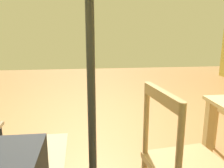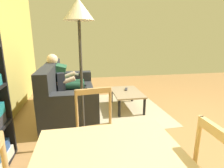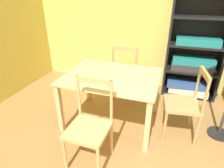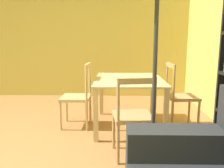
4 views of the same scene
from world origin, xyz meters
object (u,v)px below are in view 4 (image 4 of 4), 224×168
(dining_table, at_px, (129,86))
(dining_chair_near_wall, at_px, (180,96))
(dining_chair_facing_couch, at_px, (133,117))
(floor_lamp, at_px, (157,2))
(dining_chair_by_doorway, at_px, (78,97))

(dining_table, relative_size, dining_chair_near_wall, 1.30)
(dining_table, distance_m, dining_chair_near_wall, 0.78)
(dining_chair_near_wall, height_order, dining_chair_facing_couch, dining_chair_near_wall)
(floor_lamp, bearing_deg, dining_chair_facing_couch, -164.78)
(dining_chair_by_doorway, xyz_separation_m, floor_lamp, (1.46, 0.90, 1.14))
(dining_table, height_order, dining_chair_facing_couch, dining_chair_facing_couch)
(dining_table, xyz_separation_m, dining_chair_near_wall, (0.00, 0.76, -0.16))
(dining_table, distance_m, dining_chair_by_doorway, 0.78)
(dining_chair_near_wall, height_order, dining_chair_by_doorway, dining_chair_near_wall)
(dining_chair_near_wall, bearing_deg, dining_table, -90.13)
(dining_table, relative_size, floor_lamp, 0.66)
(dining_chair_facing_couch, height_order, dining_chair_by_doorway, dining_chair_by_doorway)
(dining_chair_facing_couch, bearing_deg, dining_chair_near_wall, 141.49)
(dining_chair_facing_couch, bearing_deg, dining_table, -179.76)
(dining_chair_by_doorway, distance_m, floor_lamp, 2.06)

